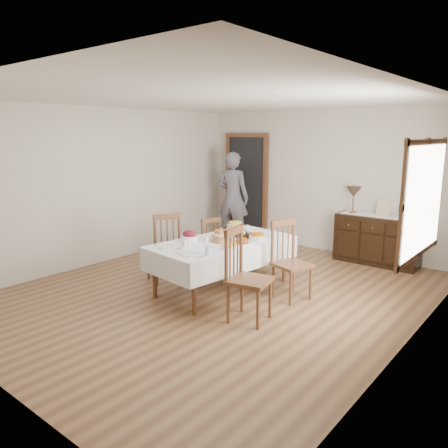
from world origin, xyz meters
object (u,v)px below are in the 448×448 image
Objects in this scene: dining_table at (223,247)px; table_lamp at (354,193)px; chair_right_far at (290,259)px; chair_right_near at (245,274)px; chair_left_near at (164,247)px; chair_left_far at (207,244)px; sideboard at (377,240)px; person at (233,194)px.

table_lamp reaches higher than dining_table.
chair_right_near is at bearing -164.08° from chair_right_far.
chair_right_near reaches higher than dining_table.
chair_left_near is at bearing -120.53° from table_lamp.
chair_left_far is 0.85× the size of chair_right_far.
chair_right_far is 2.27× the size of table_lamp.
person is at bearing -174.16° from sideboard.
chair_left_far reaches higher than dining_table.
chair_left_far is 2.89m from sideboard.
dining_table is 2.07× the size of chair_left_near.
dining_table is 2.76m from table_lamp.
chair_right_near reaches higher than chair_right_far.
chair_left_far is at bearing 104.46° from person.
chair_left_near is 2.72m from person.
chair_left_far is (0.20, 0.72, -0.08)m from chair_left_near.
sideboard is 0.70× the size of person.
chair_right_far reaches higher than dining_table.
person is 2.43m from table_lamp.
person is (-2.48, 2.95, 0.41)m from chair_right_near.
chair_right_near reaches higher than chair_left_near.
chair_left_far is at bearing 43.43° from chair_right_near.
chair_right_near is (0.85, -0.62, -0.06)m from dining_table.
person is (-0.72, 2.58, 0.44)m from chair_left_near.
dining_table is at bearing 127.88° from chair_left_near.
person reaches higher than sideboard.
dining_table is at bearing -115.07° from sideboard.
sideboard is (0.35, 2.28, -0.12)m from chair_right_far.
chair_right_near is 3.26m from sideboard.
chair_left_near is 0.54× the size of person.
sideboard is at bearing 72.06° from dining_table.
chair_right_far is 2.35m from table_lamp.
chair_right_near is at bearing 69.09° from chair_left_far.
chair_right_near is at bearing -96.58° from sideboard.
table_lamp is at bearing 171.29° from chair_left_near.
chair_left_far is at bearing -124.87° from table_lamp.
table_lamp reaches higher than sideboard.
chair_left_near is at bearing -1.32° from chair_left_far.
sideboard is (1.93, 2.15, -0.04)m from chair_left_far.
chair_right_far is at bearing -98.60° from sideboard.
chair_right_far is (0.88, 0.33, -0.09)m from dining_table.
person is (-0.92, 1.86, 0.52)m from chair_left_far.
chair_left_far is 0.81× the size of chair_right_near.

